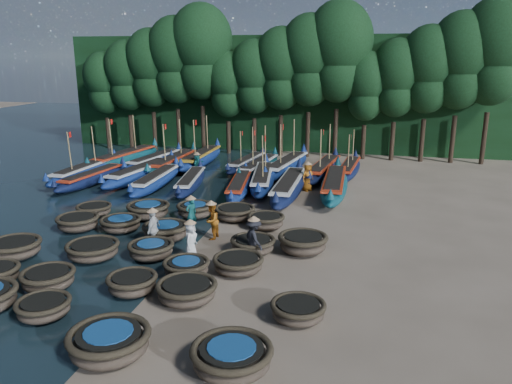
% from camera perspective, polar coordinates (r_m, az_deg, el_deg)
% --- Properties ---
extents(ground, '(120.00, 120.00, 0.00)m').
position_cam_1_polar(ground, '(24.22, -5.71, -4.69)').
color(ground, gray).
rests_on(ground, ground).
extents(foliage_wall, '(40.00, 3.00, 10.00)m').
position_cam_1_polar(foliage_wall, '(45.77, 3.53, 11.19)').
color(foliage_wall, black).
rests_on(foliage_wall, ground).
extents(coracle_2, '(1.95, 1.95, 0.65)m').
position_cam_1_polar(coracle_2, '(17.94, -23.11, -12.05)').
color(coracle_2, '#4C3E30').
rests_on(coracle_2, ground).
extents(coracle_3, '(2.38, 2.38, 0.83)m').
position_cam_1_polar(coracle_3, '(15.19, -16.43, -16.13)').
color(coracle_3, '#4C3E30').
rests_on(coracle_3, ground).
extents(coracle_4, '(2.27, 2.27, 0.76)m').
position_cam_1_polar(coracle_4, '(14.10, -2.79, -18.32)').
color(coracle_4, '#4C3E30').
rests_on(coracle_4, ground).
extents(coracle_6, '(1.97, 1.97, 0.74)m').
position_cam_1_polar(coracle_6, '(19.88, -22.67, -9.12)').
color(coracle_6, '#4C3E30').
rests_on(coracle_6, ground).
extents(coracle_7, '(2.04, 2.04, 0.72)m').
position_cam_1_polar(coracle_7, '(18.60, -13.97, -10.08)').
color(coracle_7, '#4C3E30').
rests_on(coracle_7, ground).
extents(coracle_8, '(2.54, 2.54, 0.74)m').
position_cam_1_polar(coracle_8, '(17.67, -7.91, -11.12)').
color(coracle_8, '#4C3E30').
rests_on(coracle_8, ground).
extents(coracle_9, '(1.85, 1.85, 0.65)m').
position_cam_1_polar(coracle_9, '(16.46, 4.84, -13.32)').
color(coracle_9, '#4C3E30').
rests_on(coracle_9, ground).
extents(coracle_10, '(2.24, 2.24, 0.79)m').
position_cam_1_polar(coracle_10, '(23.38, -25.84, -5.78)').
color(coracle_10, '#4C3E30').
rests_on(coracle_10, ground).
extents(coracle_11, '(2.48, 2.48, 0.73)m').
position_cam_1_polar(coracle_11, '(22.05, -18.16, -6.29)').
color(coracle_11, '#4C3E30').
rests_on(coracle_11, ground).
extents(coracle_12, '(1.97, 1.97, 0.71)m').
position_cam_1_polar(coracle_12, '(21.47, -11.91, -6.45)').
color(coracle_12, '#4C3E30').
rests_on(coracle_12, ground).
extents(coracle_13, '(1.83, 1.83, 0.67)m').
position_cam_1_polar(coracle_13, '(19.57, -7.97, -8.52)').
color(coracle_13, '#4C3E30').
rests_on(coracle_13, ground).
extents(coracle_14, '(2.29, 2.29, 0.67)m').
position_cam_1_polar(coracle_14, '(19.74, -2.04, -8.18)').
color(coracle_14, '#4C3E30').
rests_on(coracle_14, ground).
extents(coracle_15, '(2.47, 2.47, 0.75)m').
position_cam_1_polar(coracle_15, '(25.79, -19.69, -3.27)').
color(coracle_15, '#4C3E30').
rests_on(coracle_15, ground).
extents(coracle_16, '(1.99, 1.99, 0.70)m').
position_cam_1_polar(coracle_16, '(25.05, -15.20, -3.50)').
color(coracle_16, '#4C3E30').
rests_on(coracle_16, ground).
extents(coracle_17, '(2.50, 2.50, 0.81)m').
position_cam_1_polar(coracle_17, '(23.35, -10.30, -4.41)').
color(coracle_17, '#4C3E30').
rests_on(coracle_17, ground).
extents(coracle_18, '(2.30, 2.30, 0.69)m').
position_cam_1_polar(coracle_18, '(21.59, -0.35, -6.02)').
color(coracle_18, '#4C3E30').
rests_on(coracle_18, ground).
extents(coracle_19, '(2.60, 2.60, 0.84)m').
position_cam_1_polar(coracle_19, '(21.64, 5.38, -5.79)').
color(coracle_19, '#4C3E30').
rests_on(coracle_19, ground).
extents(coracle_20, '(2.30, 2.30, 0.64)m').
position_cam_1_polar(coracle_20, '(27.82, -18.02, -1.93)').
color(coracle_20, '#4C3E30').
rests_on(coracle_20, ground).
extents(coracle_21, '(2.70, 2.70, 0.81)m').
position_cam_1_polar(coracle_21, '(26.68, -12.22, -2.01)').
color(coracle_21, '#4C3E30').
rests_on(coracle_21, ground).
extents(coracle_22, '(2.14, 2.14, 0.77)m').
position_cam_1_polar(coracle_22, '(26.39, -6.96, -2.01)').
color(coracle_22, '#4C3E30').
rests_on(coracle_22, ground).
extents(coracle_23, '(2.16, 2.16, 0.72)m').
position_cam_1_polar(coracle_23, '(25.86, -2.43, -2.35)').
color(coracle_23, '#4C3E30').
rests_on(coracle_23, ground).
extents(coracle_24, '(1.84, 1.84, 0.72)m').
position_cam_1_polar(coracle_24, '(24.54, 1.17, -3.31)').
color(coracle_24, '#4C3E30').
rests_on(coracle_24, ground).
extents(long_boat_0, '(1.85, 8.29, 3.52)m').
position_cam_1_polar(long_boat_0, '(36.34, -19.03, 2.23)').
color(long_boat_0, navy).
rests_on(long_boat_0, ground).
extents(long_boat_1, '(2.15, 7.38, 1.31)m').
position_cam_1_polar(long_boat_1, '(34.59, -18.22, 1.57)').
color(long_boat_1, '#10193B').
rests_on(long_boat_1, ground).
extents(long_boat_2, '(2.78, 8.50, 1.51)m').
position_cam_1_polar(long_boat_2, '(34.75, -13.04, 2.14)').
color(long_boat_2, navy).
rests_on(long_boat_2, ground).
extents(long_boat_3, '(1.59, 7.95, 1.40)m').
position_cam_1_polar(long_boat_3, '(32.66, -11.35, 1.33)').
color(long_boat_3, navy).
rests_on(long_boat_3, ground).
extents(long_boat_4, '(2.35, 7.29, 1.30)m').
position_cam_1_polar(long_boat_4, '(32.08, -7.48, 1.18)').
color(long_boat_4, '#10193B').
rests_on(long_boat_4, ground).
extents(long_boat_5, '(2.24, 7.45, 1.32)m').
position_cam_1_polar(long_boat_5, '(30.69, -1.93, 0.67)').
color(long_boat_5, navy).
rests_on(long_boat_5, ground).
extents(long_boat_6, '(2.71, 8.52, 3.65)m').
position_cam_1_polar(long_boat_6, '(32.17, 0.74, 1.50)').
color(long_boat_6, navy).
rests_on(long_boat_6, ground).
extents(long_boat_7, '(1.64, 9.07, 1.60)m').
position_cam_1_polar(long_boat_7, '(30.14, 3.78, 0.58)').
color(long_boat_7, '#10193B').
rests_on(long_boat_7, ground).
extents(long_boat_8, '(1.77, 9.17, 1.61)m').
position_cam_1_polar(long_boat_8, '(30.92, 8.93, 0.82)').
color(long_boat_8, '#0F4656').
rests_on(long_boat_8, ground).
extents(long_boat_9, '(2.93, 8.86, 3.81)m').
position_cam_1_polar(long_boat_9, '(40.10, -14.77, 3.79)').
color(long_boat_9, '#0F4656').
rests_on(long_boat_9, ground).
extents(long_boat_10, '(2.55, 7.74, 1.38)m').
position_cam_1_polar(long_boat_10, '(38.92, -11.55, 3.53)').
color(long_boat_10, navy).
rests_on(long_boat_10, ground).
extents(long_boat_11, '(1.84, 8.65, 3.68)m').
position_cam_1_polar(long_boat_11, '(37.57, -9.45, 3.31)').
color(long_boat_11, '#0F4656').
rests_on(long_boat_11, ground).
extents(long_boat_12, '(1.64, 8.85, 3.76)m').
position_cam_1_polar(long_boat_12, '(38.93, -6.30, 3.86)').
color(long_boat_12, navy).
rests_on(long_boat_12, ground).
extents(long_boat_13, '(2.28, 7.20, 3.09)m').
position_cam_1_polar(long_boat_13, '(37.44, -1.08, 3.33)').
color(long_boat_13, '#10193B').
rests_on(long_boat_13, ground).
extents(long_boat_14, '(2.38, 7.91, 3.39)m').
position_cam_1_polar(long_boat_14, '(35.89, 0.31, 2.88)').
color(long_boat_14, '#0F4656').
rests_on(long_boat_14, ground).
extents(long_boat_15, '(2.97, 8.86, 3.81)m').
position_cam_1_polar(long_boat_15, '(36.01, 3.50, 3.01)').
color(long_boat_15, navy).
rests_on(long_boat_15, ground).
extents(long_boat_16, '(2.58, 8.43, 3.61)m').
position_cam_1_polar(long_boat_16, '(35.30, 7.72, 2.59)').
color(long_boat_16, '#10193B').
rests_on(long_boat_16, ground).
extents(long_boat_17, '(1.96, 7.46, 3.18)m').
position_cam_1_polar(long_boat_17, '(35.95, 10.58, 2.59)').
color(long_boat_17, '#10193B').
rests_on(long_boat_17, ground).
extents(fisherman_0, '(0.55, 0.82, 1.85)m').
position_cam_1_polar(fisherman_0, '(21.01, -7.48, -5.34)').
color(fisherman_0, silver).
rests_on(fisherman_0, ground).
extents(fisherman_1, '(0.68, 0.72, 1.86)m').
position_cam_1_polar(fisherman_1, '(24.41, -7.41, -2.26)').
color(fisherman_1, '#16605F').
rests_on(fisherman_1, ground).
extents(fisherman_2, '(0.74, 0.91, 1.96)m').
position_cam_1_polar(fisherman_2, '(23.16, -5.10, -3.19)').
color(fisherman_2, '#B36317').
rests_on(fisherman_2, ground).
extents(fisherman_3, '(1.28, 1.31, 2.00)m').
position_cam_1_polar(fisherman_3, '(20.78, -0.26, -5.29)').
color(fisherman_3, black).
rests_on(fisherman_3, ground).
extents(fisherman_4, '(0.52, 1.06, 1.98)m').
position_cam_1_polar(fisherman_4, '(22.39, -11.65, -4.05)').
color(fisherman_4, silver).
rests_on(fisherman_4, ground).
extents(fisherman_5, '(0.52, 1.46, 1.75)m').
position_cam_1_polar(fisherman_5, '(35.89, -6.73, 3.23)').
color(fisherman_5, '#16605F').
rests_on(fisherman_5, ground).
extents(fisherman_6, '(1.00, 1.03, 1.98)m').
position_cam_1_polar(fisherman_6, '(31.50, 5.92, 1.80)').
color(fisherman_6, '#B36317').
rests_on(fisherman_6, ground).
extents(tree_0, '(3.68, 3.68, 8.68)m').
position_cam_1_polar(tree_0, '(47.72, -16.95, 11.91)').
color(tree_0, black).
rests_on(tree_0, ground).
extents(tree_1, '(4.09, 4.09, 9.65)m').
position_cam_1_polar(tree_1, '(46.61, -14.48, 12.85)').
color(tree_1, black).
rests_on(tree_1, ground).
extents(tree_2, '(4.51, 4.51, 10.63)m').
position_cam_1_polar(tree_2, '(45.60, -11.89, 13.81)').
color(tree_2, black).
rests_on(tree_2, ground).
extents(tree_3, '(4.92, 4.92, 11.60)m').
position_cam_1_polar(tree_3, '(44.69, -9.16, 14.78)').
color(tree_3, black).
rests_on(tree_3, ground).
extents(tree_4, '(5.34, 5.34, 12.58)m').
position_cam_1_polar(tree_4, '(43.90, -6.30, 15.75)').
color(tree_4, black).
rests_on(tree_4, ground).
extents(tree_5, '(3.68, 3.68, 8.68)m').
position_cam_1_polar(tree_5, '(43.28, -3.24, 12.24)').
color(tree_5, black).
rests_on(tree_5, ground).
extents(tree_6, '(4.09, 4.09, 9.65)m').
position_cam_1_polar(tree_6, '(42.67, -0.20, 13.13)').
color(tree_6, black).
rests_on(tree_6, ground).
extents(tree_7, '(4.51, 4.51, 10.63)m').
position_cam_1_polar(tree_7, '(42.20, 2.93, 14.01)').
color(tree_7, black).
rests_on(tree_7, ground).
extents(tree_8, '(4.92, 4.92, 11.60)m').
position_cam_1_polar(tree_8, '(41.86, 6.16, 14.86)').
color(tree_8, black).
rests_on(tree_8, ground).
extents(tree_9, '(5.34, 5.34, 12.58)m').
position_cam_1_polar(tree_9, '(41.65, 9.45, 15.67)').
color(tree_9, black).
rests_on(tree_9, ground).
extents(tree_10, '(3.68, 3.68, 8.68)m').
position_cam_1_polar(tree_10, '(41.63, 12.51, 11.80)').
color(tree_10, black).
rests_on(tree_10, ground).
extents(tree_11, '(4.09, 4.09, 9.65)m').
position_cam_1_polar(tree_11, '(41.64, 15.80, 12.52)').
color(tree_11, black).
rests_on(tree_11, ground).
extents(tree_12, '(4.51, 4.51, 10.63)m').
position_cam_1_polar(tree_12, '(41.80, 19.10, 13.21)').
color(tree_12, black).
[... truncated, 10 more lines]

